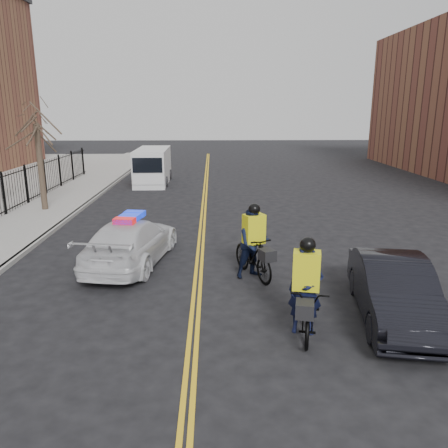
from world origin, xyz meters
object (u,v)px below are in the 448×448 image
(dark_sedan, at_px, (394,290))
(cargo_van, at_px, (153,167))
(police_cruiser, at_px, (131,241))
(cyclist_near, at_px, (305,300))
(cyclist_far, at_px, (254,249))

(dark_sedan, height_order, cargo_van, cargo_van)
(police_cruiser, xyz_separation_m, cyclist_near, (4.59, -4.60, 0.04))
(police_cruiser, height_order, cyclist_near, cyclist_near)
(cyclist_far, bearing_deg, dark_sedan, -65.07)
(dark_sedan, distance_m, cyclist_near, 2.29)
(police_cruiser, height_order, cyclist_far, cyclist_far)
(dark_sedan, distance_m, cargo_van, 21.17)
(police_cruiser, xyz_separation_m, dark_sedan, (6.80, -4.02, -0.00))
(cargo_van, xyz_separation_m, cyclist_far, (5.12, -16.81, -0.24))
(dark_sedan, distance_m, cyclist_far, 4.07)
(cargo_van, bearing_deg, cyclist_far, -74.00)
(cyclist_near, xyz_separation_m, cyclist_far, (-0.81, 3.30, 0.11))
(police_cruiser, relative_size, cargo_van, 0.95)
(dark_sedan, bearing_deg, cyclist_far, 147.40)
(cargo_van, bearing_deg, police_cruiser, -85.98)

